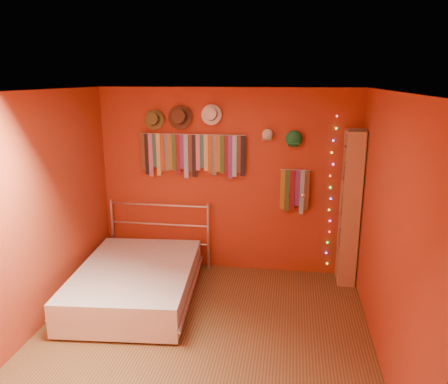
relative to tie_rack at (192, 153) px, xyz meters
The scene contains 16 objects.
ground 2.39m from the tie_rack, 74.55° to the right, with size 3.50×3.50×0.00m, color #53391C.
back_wall 0.61m from the tie_rack, ahead, with size 3.50×0.02×2.50m, color maroon.
right_wall 2.81m from the tie_rack, 37.25° to the right, with size 0.02×3.50×2.50m, color maroon.
left_wall 2.15m from the tie_rack, 127.32° to the right, with size 0.02×3.50×2.50m, color maroon.
ceiling 1.95m from the tie_rack, 74.55° to the right, with size 3.50×3.50×0.02m, color white.
tie_rack is the anchor object (origin of this frame).
small_tie_rack 1.45m from the tie_rack, ahead, with size 0.40×0.03×0.60m.
fedora_olive 0.68m from the tie_rack, behind, with size 0.27×0.14×0.26m.
fedora_brown 0.51m from the tie_rack, 167.44° to the right, with size 0.32×0.17×0.32m.
fedora_white 0.59m from the tie_rack, ahead, with size 0.27×0.15×0.27m.
cap_white 1.04m from the tie_rack, ahead, with size 0.16×0.20×0.16m.
cap_green 1.36m from the tie_rack, ahead, with size 0.20×0.25×0.20m.
fairy_lights 1.91m from the tie_rack, ahead, with size 0.06×0.02×2.02m.
reading_lamp 1.56m from the tie_rack, ahead, with size 0.07×0.31×0.09m.
bookshelf 2.22m from the tie_rack, ahead, with size 0.25×0.34×2.00m.
bed 1.81m from the tie_rack, 115.15° to the right, with size 1.60×2.03×0.95m.
Camera 1 is at (0.85, -3.96, 2.62)m, focal length 35.00 mm.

